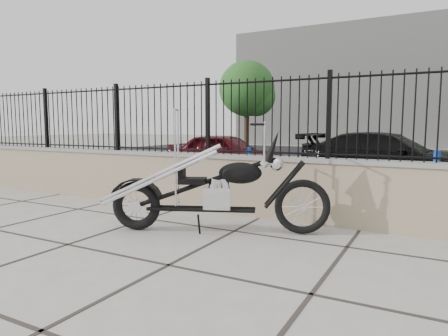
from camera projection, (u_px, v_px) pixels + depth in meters
name	position (u px, v px, depth m)	size (l,w,h in m)	color
ground_plane	(168.00, 265.00, 4.11)	(90.00, 90.00, 0.00)	#99968E
parking_lot	(366.00, 163.00, 15.06)	(30.00, 30.00, 0.00)	black
retaining_wall	(263.00, 186.00, 6.25)	(14.00, 0.36, 0.96)	gray
iron_fence	(264.00, 117.00, 6.13)	(14.00, 0.08, 1.20)	black
background_building	(402.00, 86.00, 26.88)	(22.00, 6.00, 8.00)	beige
chopper_motorcycle	(213.00, 170.00, 5.31)	(2.81, 0.49, 1.68)	black
car_red	(225.00, 153.00, 11.74)	(1.42, 3.52, 1.20)	#42090E
car_black	(387.00, 158.00, 9.87)	(1.76, 4.33, 1.26)	black
bollard_a	(249.00, 169.00, 8.75)	(0.11, 0.11, 0.95)	blue
bollard_b	(436.00, 177.00, 7.27)	(0.12, 0.12, 0.98)	#0A4EA3
tree_left	(247.00, 86.00, 21.18)	(2.95, 2.95, 4.98)	#382619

